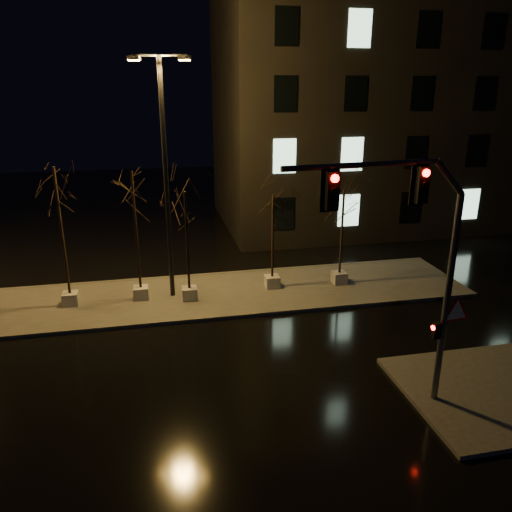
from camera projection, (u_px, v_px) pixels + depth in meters
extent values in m
plane|color=black|center=(260.00, 360.00, 17.69)|extent=(90.00, 90.00, 0.00)
cube|color=#4C4A44|center=(233.00, 293.00, 23.22)|extent=(22.00, 5.00, 0.15)
cube|color=black|center=(402.00, 112.00, 34.65)|extent=(25.00, 12.00, 15.00)
cube|color=beige|center=(71.00, 299.00, 21.73)|extent=(0.65, 0.65, 0.55)
cylinder|color=black|center=(62.00, 232.00, 20.76)|extent=(0.11, 0.11, 5.46)
cube|color=beige|center=(141.00, 293.00, 22.36)|extent=(0.65, 0.65, 0.55)
cylinder|color=black|center=(136.00, 231.00, 21.43)|extent=(0.11, 0.11, 5.18)
cube|color=beige|center=(190.00, 293.00, 22.29)|extent=(0.65, 0.65, 0.55)
cylinder|color=black|center=(187.00, 241.00, 21.50)|extent=(0.11, 0.11, 4.34)
cube|color=beige|center=(272.00, 281.00, 23.63)|extent=(0.65, 0.65, 0.55)
cylinder|color=black|center=(273.00, 237.00, 22.91)|extent=(0.11, 0.11, 3.89)
cube|color=beige|center=(339.00, 277.00, 24.12)|extent=(0.65, 0.65, 0.55)
cylinder|color=black|center=(342.00, 232.00, 23.38)|extent=(0.11, 0.11, 4.03)
cylinder|color=#53565A|center=(447.00, 303.00, 14.27)|extent=(0.19, 0.19, 6.36)
cylinder|color=#53565A|center=(363.00, 165.00, 12.08)|extent=(4.23, 0.59, 0.15)
cube|color=black|center=(422.00, 185.00, 12.77)|extent=(0.34, 0.27, 0.95)
cube|color=black|center=(332.00, 191.00, 12.03)|extent=(0.34, 0.27, 0.95)
cube|color=black|center=(436.00, 331.00, 14.48)|extent=(0.25, 0.21, 0.48)
cone|color=red|center=(456.00, 312.00, 14.42)|extent=(1.10, 0.15, 1.10)
sphere|color=#FF0C07|center=(465.00, 170.00, 13.04)|extent=(0.19, 0.19, 0.19)
cylinder|color=black|center=(166.00, 184.00, 21.15)|extent=(0.20, 0.20, 10.21)
cylinder|color=black|center=(159.00, 55.00, 19.50)|extent=(2.18, 0.74, 0.10)
cube|color=gold|center=(134.00, 59.00, 19.63)|extent=(0.57, 0.42, 0.20)
cube|color=gold|center=(185.00, 59.00, 19.47)|extent=(0.57, 0.42, 0.20)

